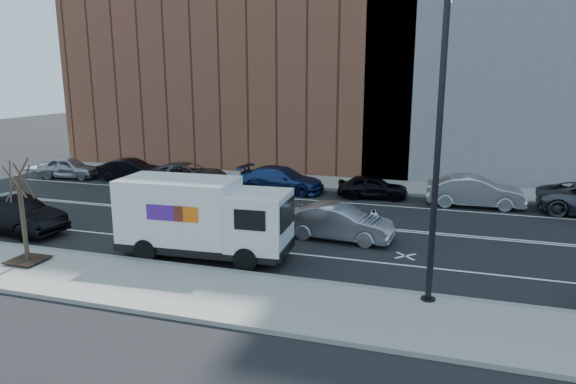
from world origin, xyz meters
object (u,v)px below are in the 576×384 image
Objects in this scene: far_parked_b at (131,170)px; driving_sedan at (339,222)px; fedex_van at (203,217)px; far_parked_a at (69,168)px.

far_parked_b is 0.95× the size of driving_sedan.
far_parked_a is (-15.45, 11.13, -0.86)m from fedex_van.
far_parked_a is 4.49m from far_parked_b.
fedex_van is 1.48× the size of driving_sedan.
driving_sedan is at bearing -124.05° from far_parked_b.
far_parked_b is 17.47m from driving_sedan.
far_parked_a is 0.96× the size of far_parked_b.
far_parked_a is 21.33m from driving_sedan.
fedex_van is 5.79m from driving_sedan.
far_parked_b is (4.46, 0.52, 0.01)m from far_parked_a.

